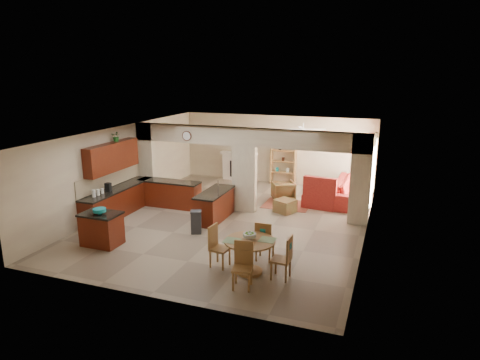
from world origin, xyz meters
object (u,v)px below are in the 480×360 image
(sofa, at_px, (352,191))
(armchair, at_px, (283,191))
(kitchen_island, at_px, (102,229))
(dining_table, at_px, (250,251))

(sofa, bearing_deg, armchair, 107.12)
(sofa, bearing_deg, kitchen_island, 136.98)
(kitchen_island, relative_size, dining_table, 0.87)
(kitchen_island, distance_m, dining_table, 4.29)
(dining_table, xyz_separation_m, sofa, (1.67, 6.50, -0.12))
(sofa, distance_m, armchair, 2.46)
(kitchen_island, height_order, dining_table, kitchen_island)
(kitchen_island, relative_size, armchair, 1.32)
(dining_table, bearing_deg, sofa, 75.59)
(sofa, height_order, armchair, sofa)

